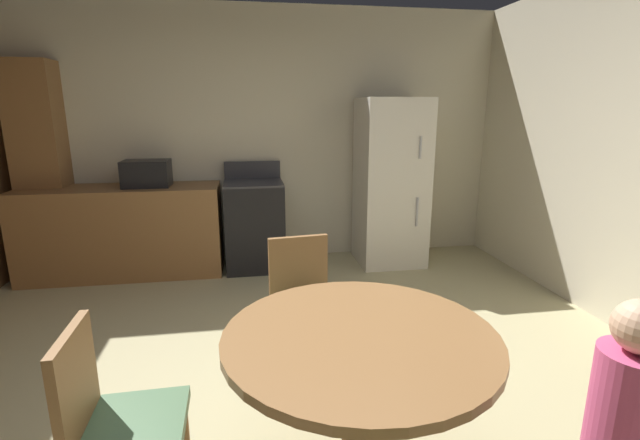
% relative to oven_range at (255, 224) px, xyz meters
% --- Properties ---
extents(ground_plane, '(14.00, 14.00, 0.00)m').
position_rel_oven_range_xyz_m(ground_plane, '(0.14, -2.55, -0.47)').
color(ground_plane, tan).
extents(wall_back, '(5.43, 0.12, 2.70)m').
position_rel_oven_range_xyz_m(wall_back, '(0.14, 0.40, 0.88)').
color(wall_back, beige).
rests_on(wall_back, ground).
extents(kitchen_counter, '(1.92, 0.60, 0.90)m').
position_rel_oven_range_xyz_m(kitchen_counter, '(-1.31, -0.00, -0.02)').
color(kitchen_counter, olive).
rests_on(kitchen_counter, ground).
extents(pantry_column, '(0.44, 0.36, 2.10)m').
position_rel_oven_range_xyz_m(pantry_column, '(-2.05, 0.18, 0.58)').
color(pantry_column, olive).
rests_on(pantry_column, ground).
extents(oven_range, '(0.60, 0.60, 1.10)m').
position_rel_oven_range_xyz_m(oven_range, '(0.00, 0.00, 0.00)').
color(oven_range, black).
rests_on(oven_range, ground).
extents(refrigerator, '(0.68, 0.68, 1.76)m').
position_rel_oven_range_xyz_m(refrigerator, '(1.46, -0.05, 0.41)').
color(refrigerator, silver).
rests_on(refrigerator, ground).
extents(microwave, '(0.44, 0.32, 0.26)m').
position_rel_oven_range_xyz_m(microwave, '(-1.03, -0.00, 0.56)').
color(microwave, black).
rests_on(microwave, kitchen_counter).
extents(dining_table, '(1.13, 1.13, 0.76)m').
position_rel_oven_range_xyz_m(dining_table, '(0.37, -3.01, 0.13)').
color(dining_table, olive).
rests_on(dining_table, ground).
extents(chair_west, '(0.41, 0.41, 0.87)m').
position_rel_oven_range_xyz_m(chair_west, '(-0.60, -3.03, 0.03)').
color(chair_west, olive).
rests_on(chair_west, ground).
extents(chair_north, '(0.44, 0.44, 0.87)m').
position_rel_oven_range_xyz_m(chair_north, '(0.25, -2.04, 0.03)').
color(chair_north, olive).
rests_on(chair_north, ground).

